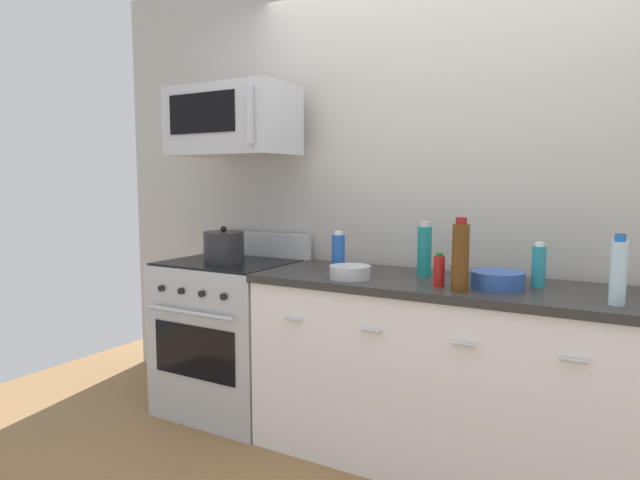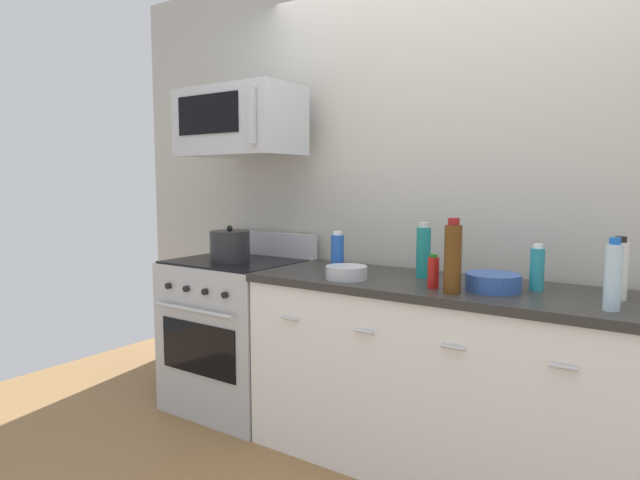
{
  "view_description": "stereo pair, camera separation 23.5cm",
  "coord_description": "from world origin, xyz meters",
  "px_view_note": "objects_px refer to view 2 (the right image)",
  "views": [
    {
      "loc": [
        0.81,
        -2.56,
        1.4
      ],
      "look_at": [
        -0.64,
        -0.05,
        1.09
      ],
      "focal_mm": 30.93,
      "sensor_mm": 36.0,
      "label": 1
    },
    {
      "loc": [
        1.01,
        -2.43,
        1.4
      ],
      "look_at": [
        -0.64,
        -0.05,
        1.09
      ],
      "focal_mm": 30.93,
      "sensor_mm": 36.0,
      "label": 2
    }
  ],
  "objects_px": {
    "microwave": "(239,122)",
    "bowl_steel_prep": "(346,272)",
    "bottle_vinegar_white": "(619,270)",
    "bottle_sparkling_teal": "(423,251)",
    "bottle_soda_blue": "(337,254)",
    "bottle_wine_amber": "(453,258)",
    "stockpot": "(230,246)",
    "bowl_blue_mixing": "(493,282)",
    "bottle_dish_soap": "(537,269)",
    "bottle_water_clear": "(613,276)",
    "bottle_hot_sauce_red": "(433,272)",
    "range_oven": "(238,333)"
  },
  "relations": [
    {
      "from": "bottle_hot_sauce_red",
      "to": "microwave",
      "type": "bearing_deg",
      "value": 172.14
    },
    {
      "from": "bottle_hot_sauce_red",
      "to": "bowl_blue_mixing",
      "type": "distance_m",
      "value": 0.26
    },
    {
      "from": "bottle_water_clear",
      "to": "bowl_blue_mixing",
      "type": "bearing_deg",
      "value": 165.99
    },
    {
      "from": "bottle_dish_soap",
      "to": "bottle_wine_amber",
      "type": "distance_m",
      "value": 0.39
    },
    {
      "from": "bottle_soda_blue",
      "to": "bottle_sparkling_teal",
      "type": "bearing_deg",
      "value": 19.63
    },
    {
      "from": "microwave",
      "to": "bottle_sparkling_teal",
      "type": "height_order",
      "value": "microwave"
    },
    {
      "from": "microwave",
      "to": "range_oven",
      "type": "bearing_deg",
      "value": -90.29
    },
    {
      "from": "bottle_wine_amber",
      "to": "stockpot",
      "type": "height_order",
      "value": "bottle_wine_amber"
    },
    {
      "from": "bottle_sparkling_teal",
      "to": "bowl_blue_mixing",
      "type": "bearing_deg",
      "value": -19.81
    },
    {
      "from": "bottle_vinegar_white",
      "to": "bottle_hot_sauce_red",
      "type": "bearing_deg",
      "value": -164.31
    },
    {
      "from": "stockpot",
      "to": "bottle_sparkling_teal",
      "type": "bearing_deg",
      "value": 7.02
    },
    {
      "from": "microwave",
      "to": "bottle_dish_soap",
      "type": "relative_size",
      "value": 3.62
    },
    {
      "from": "bowl_blue_mixing",
      "to": "bowl_steel_prep",
      "type": "bearing_deg",
      "value": -170.48
    },
    {
      "from": "bowl_steel_prep",
      "to": "bowl_blue_mixing",
      "type": "relative_size",
      "value": 0.86
    },
    {
      "from": "range_oven",
      "to": "bowl_blue_mixing",
      "type": "bearing_deg",
      "value": -1.8
    },
    {
      "from": "microwave",
      "to": "bottle_soda_blue",
      "type": "height_order",
      "value": "microwave"
    },
    {
      "from": "bottle_wine_amber",
      "to": "bowl_steel_prep",
      "type": "bearing_deg",
      "value": 176.03
    },
    {
      "from": "bottle_water_clear",
      "to": "stockpot",
      "type": "distance_m",
      "value": 2.06
    },
    {
      "from": "range_oven",
      "to": "bottle_soda_blue",
      "type": "relative_size",
      "value": 4.83
    },
    {
      "from": "range_oven",
      "to": "bottle_hot_sauce_red",
      "type": "bearing_deg",
      "value": -5.97
    },
    {
      "from": "microwave",
      "to": "bottle_soda_blue",
      "type": "relative_size",
      "value": 3.36
    },
    {
      "from": "bottle_wine_amber",
      "to": "bowl_blue_mixing",
      "type": "height_order",
      "value": "bottle_wine_amber"
    },
    {
      "from": "bottle_dish_soap",
      "to": "bottle_water_clear",
      "type": "bearing_deg",
      "value": -36.09
    },
    {
      "from": "bottle_soda_blue",
      "to": "microwave",
      "type": "bearing_deg",
      "value": 172.53
    },
    {
      "from": "bottle_sparkling_teal",
      "to": "bottle_wine_amber",
      "type": "distance_m",
      "value": 0.4
    },
    {
      "from": "bottle_water_clear",
      "to": "bottle_wine_amber",
      "type": "relative_size",
      "value": 0.84
    },
    {
      "from": "bottle_dish_soap",
      "to": "bottle_vinegar_white",
      "type": "xyz_separation_m",
      "value": [
        0.32,
        -0.01,
        0.02
      ]
    },
    {
      "from": "microwave",
      "to": "bottle_water_clear",
      "type": "height_order",
      "value": "microwave"
    },
    {
      "from": "bottle_vinegar_white",
      "to": "bottle_sparkling_teal",
      "type": "bearing_deg",
      "value": 177.95
    },
    {
      "from": "bottle_sparkling_teal",
      "to": "bottle_water_clear",
      "type": "xyz_separation_m",
      "value": [
        0.87,
        -0.26,
        -0.0
      ]
    },
    {
      "from": "bottle_sparkling_teal",
      "to": "bowl_blue_mixing",
      "type": "height_order",
      "value": "bottle_sparkling_teal"
    },
    {
      "from": "stockpot",
      "to": "bowl_steel_prep",
      "type": "bearing_deg",
      "value": -7.1
    },
    {
      "from": "microwave",
      "to": "bottle_hot_sauce_red",
      "type": "height_order",
      "value": "microwave"
    },
    {
      "from": "microwave",
      "to": "bottle_hot_sauce_red",
      "type": "xyz_separation_m",
      "value": [
        1.33,
        -0.18,
        -0.76
      ]
    },
    {
      "from": "bottle_hot_sauce_red",
      "to": "bottle_wine_amber",
      "type": "bearing_deg",
      "value": -29.13
    },
    {
      "from": "stockpot",
      "to": "bottle_soda_blue",
      "type": "bearing_deg",
      "value": -0.18
    },
    {
      "from": "bottle_water_clear",
      "to": "bowl_steel_prep",
      "type": "relative_size",
      "value": 1.33
    },
    {
      "from": "bottle_dish_soap",
      "to": "bottle_hot_sauce_red",
      "type": "height_order",
      "value": "bottle_dish_soap"
    },
    {
      "from": "bottle_vinegar_white",
      "to": "bottle_water_clear",
      "type": "distance_m",
      "value": 0.23
    },
    {
      "from": "bowl_blue_mixing",
      "to": "stockpot",
      "type": "distance_m",
      "value": 1.58
    },
    {
      "from": "bottle_wine_amber",
      "to": "stockpot",
      "type": "bearing_deg",
      "value": 174.1
    },
    {
      "from": "range_oven",
      "to": "bottle_dish_soap",
      "type": "distance_m",
      "value": 1.82
    },
    {
      "from": "microwave",
      "to": "bowl_steel_prep",
      "type": "xyz_separation_m",
      "value": [
        0.89,
        -0.21,
        -0.8
      ]
    },
    {
      "from": "microwave",
      "to": "bottle_hot_sauce_red",
      "type": "relative_size",
      "value": 4.84
    },
    {
      "from": "bottle_hot_sauce_red",
      "to": "stockpot",
      "type": "bearing_deg",
      "value": 176.31
    },
    {
      "from": "microwave",
      "to": "bottle_sparkling_teal",
      "type": "bearing_deg",
      "value": 2.3
    },
    {
      "from": "microwave",
      "to": "stockpot",
      "type": "bearing_deg",
      "value": -90.13
    },
    {
      "from": "bottle_water_clear",
      "to": "bowl_blue_mixing",
      "type": "relative_size",
      "value": 1.15
    },
    {
      "from": "bottle_vinegar_white",
      "to": "bottle_water_clear",
      "type": "relative_size",
      "value": 0.94
    },
    {
      "from": "bowl_steel_prep",
      "to": "bowl_blue_mixing",
      "type": "xyz_separation_m",
      "value": [
        0.68,
        0.11,
        0.01
      ]
    }
  ]
}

